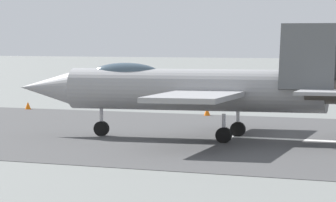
{
  "coord_description": "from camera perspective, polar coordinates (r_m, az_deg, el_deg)",
  "views": [
    {
      "loc": [
        -14.62,
        45.82,
        4.93
      ],
      "look_at": [
        3.58,
        6.63,
        2.2
      ],
      "focal_mm": 104.19,
      "sensor_mm": 36.0,
      "label": 1
    }
  ],
  "objects": [
    {
      "name": "ground_plane",
      "position": [
        48.35,
        7.18,
        -2.27
      ],
      "size": [
        400.0,
        400.0,
        0.0
      ],
      "primitive_type": "plane",
      "color": "slate"
    },
    {
      "name": "fighter_jet",
      "position": [
        48.33,
        1.44,
        0.73
      ],
      "size": [
        17.81,
        14.74,
        5.7
      ],
      "color": "gray",
      "rests_on": "ground"
    },
    {
      "name": "runway_strip",
      "position": [
        48.34,
        7.2,
        -2.25
      ],
      "size": [
        240.0,
        26.0,
        0.02
      ],
      "color": "#434344",
      "rests_on": "ground"
    },
    {
      "name": "marker_cone_mid",
      "position": [
        63.0,
        2.3,
        -0.62
      ],
      "size": [
        0.44,
        0.44,
        0.55
      ],
      "primitive_type": "cone",
      "color": "orange",
      "rests_on": "ground"
    },
    {
      "name": "marker_cone_far",
      "position": [
        69.41,
        -8.2,
        -0.27
      ],
      "size": [
        0.44,
        0.44,
        0.55
      ],
      "primitive_type": "cone",
      "color": "orange",
      "rests_on": "ground"
    }
  ]
}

